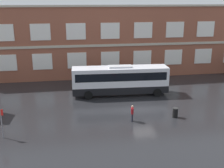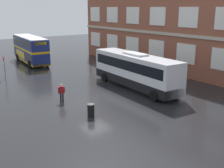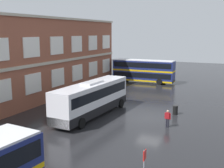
{
  "view_description": "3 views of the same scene",
  "coord_description": "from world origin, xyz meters",
  "px_view_note": "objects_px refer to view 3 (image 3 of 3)",
  "views": [
    {
      "loc": [
        -8.35,
        -28.3,
        11.85
      ],
      "look_at": [
        -2.79,
        4.75,
        1.85
      ],
      "focal_mm": 46.12,
      "sensor_mm": 36.0,
      "label": 1
    },
    {
      "loc": [
        20.82,
        -13.25,
        8.37
      ],
      "look_at": [
        0.05,
        1.82,
        1.47
      ],
      "focal_mm": 45.68,
      "sensor_mm": 36.0,
      "label": 2
    },
    {
      "loc": [
        -28.01,
        -8.41,
        9.02
      ],
      "look_at": [
        -0.85,
        3.95,
        3.57
      ],
      "focal_mm": 45.72,
      "sensor_mm": 36.0,
      "label": 3
    }
  ],
  "objects_px": {
    "double_decker_middle": "(144,71)",
    "waiting_passenger": "(168,118)",
    "bus_stand_flag": "(144,168)",
    "station_litter_bin": "(175,110)",
    "touring_coach": "(92,99)"
  },
  "relations": [
    {
      "from": "double_decker_middle",
      "to": "waiting_passenger",
      "type": "bearing_deg",
      "value": -156.42
    },
    {
      "from": "bus_stand_flag",
      "to": "waiting_passenger",
      "type": "bearing_deg",
      "value": 7.5
    },
    {
      "from": "double_decker_middle",
      "to": "bus_stand_flag",
      "type": "distance_m",
      "value": 36.75
    },
    {
      "from": "bus_stand_flag",
      "to": "station_litter_bin",
      "type": "xyz_separation_m",
      "value": [
        16.71,
        1.84,
        -1.12
      ]
    },
    {
      "from": "touring_coach",
      "to": "bus_stand_flag",
      "type": "distance_m",
      "value": 16.0
    },
    {
      "from": "double_decker_middle",
      "to": "touring_coach",
      "type": "distance_m",
      "value": 22.45
    },
    {
      "from": "waiting_passenger",
      "to": "station_litter_bin",
      "type": "xyz_separation_m",
      "value": [
        4.63,
        0.25,
        -0.41
      ]
    },
    {
      "from": "waiting_passenger",
      "to": "station_litter_bin",
      "type": "relative_size",
      "value": 1.65
    },
    {
      "from": "bus_stand_flag",
      "to": "station_litter_bin",
      "type": "distance_m",
      "value": 16.85
    },
    {
      "from": "touring_coach",
      "to": "bus_stand_flag",
      "type": "xyz_separation_m",
      "value": [
        -12.49,
        -9.99,
        -0.27
      ]
    },
    {
      "from": "touring_coach",
      "to": "waiting_passenger",
      "type": "relative_size",
      "value": 7.13
    },
    {
      "from": "touring_coach",
      "to": "station_litter_bin",
      "type": "xyz_separation_m",
      "value": [
        4.22,
        -8.15,
        -1.39
      ]
    },
    {
      "from": "waiting_passenger",
      "to": "station_litter_bin",
      "type": "bearing_deg",
      "value": 3.06
    },
    {
      "from": "double_decker_middle",
      "to": "bus_stand_flag",
      "type": "relative_size",
      "value": 4.09
    },
    {
      "from": "touring_coach",
      "to": "bus_stand_flag",
      "type": "bearing_deg",
      "value": -141.34
    }
  ]
}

